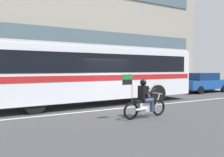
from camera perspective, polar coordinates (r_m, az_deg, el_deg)
The scene contains 7 objects.
ground_plane at distance 11.36m, azimuth -1.01°, elevation -7.51°, with size 60.00×60.00×0.00m, color #3D3D3F.
sidewalk_curb at distance 16.01m, azimuth -9.34°, elevation -4.31°, with size 28.00×3.80×0.15m, color #B7B2A8.
lane_center_stripe at distance 10.84m, azimuth 0.44°, elevation -7.98°, with size 26.60×0.14×0.01m, color silver.
office_building_facade at distance 18.62m, azimuth -11.84°, elevation 16.40°, with size 28.00×0.89×12.89m.
transit_bus at distance 12.27m, azimuth -3.45°, elevation 2.08°, with size 11.81×2.96×3.22m.
motorcycle_with_rider at distance 8.96m, azimuth 8.64°, elevation -5.95°, with size 2.19×0.64×1.78m.
parked_hatchback_downstreet at distance 19.95m, azimuth 22.92°, elevation -0.89°, with size 4.73×1.88×1.64m.
Camera 1 is at (-5.07, -9.97, 2.00)m, focal length 34.81 mm.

